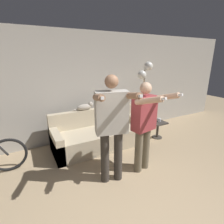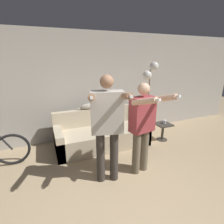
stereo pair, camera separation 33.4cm
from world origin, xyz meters
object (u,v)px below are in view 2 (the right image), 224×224
Objects in this scene: person_left at (107,123)px; floor_lamp at (150,78)px; cat at (89,106)px; side_table at (163,128)px; couch at (102,135)px; person_right at (143,123)px; cup at (165,122)px.

floor_lamp is at bearing 52.27° from person_left.
side_table is (1.70, -0.64, -0.60)m from cat.
couch is at bearing 168.21° from side_table.
person_right is 1.62m from side_table.
cup reaches higher than side_table.
couch is at bearing 89.67° from person_left.
person_right is 3.28× the size of cat.
floor_lamp is 1.29m from side_table.
cat is at bearing 98.49° from person_right.
person_left is at bearing -94.63° from cat.
floor_lamp is (1.43, -0.33, 0.63)m from cat.
person_right reaches higher than cat.
floor_lamp is (0.91, 1.21, 0.59)m from person_right.
person_left is at bearing -104.75° from couch.
couch is 0.74m from cat.
couch is 23.87× the size of cup.
person_right is 18.19× the size of cup.
couch reaches higher than cup.
cat is 1.59m from floor_lamp.
person_left is 0.65m from person_right.
side_table is at bearing -20.51° from cat.
cat is at bearing 159.49° from side_table.
side_table is at bearing 40.82° from person_left.
person_left is 2.14m from cup.
cat is (-0.51, 1.54, -0.03)m from person_right.
couch reaches higher than side_table.
person_left reaches higher than side_table.
side_table is at bearing -11.79° from couch.
side_table is 0.18m from cup.
cup is at bearing -11.51° from couch.
side_table is at bearing -179.57° from cup.
person_right is at bearing -75.39° from couch.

